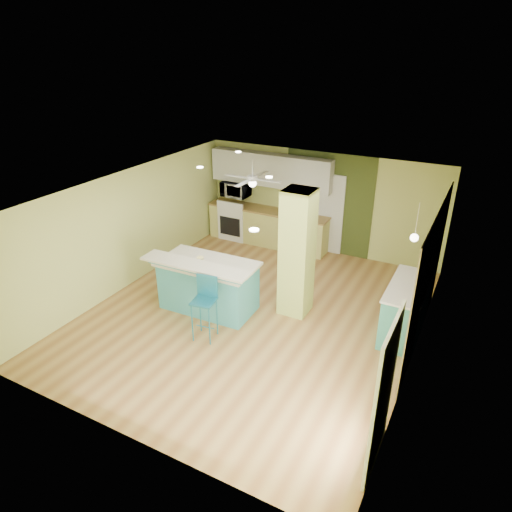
# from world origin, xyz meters

# --- Properties ---
(floor) EXTENTS (6.00, 7.00, 0.01)m
(floor) POSITION_xyz_m (0.00, 0.00, -0.01)
(floor) COLOR #976334
(floor) RESTS_ON ground
(ceiling) EXTENTS (6.00, 7.00, 0.01)m
(ceiling) POSITION_xyz_m (0.00, 0.00, 2.50)
(ceiling) COLOR white
(ceiling) RESTS_ON wall_back
(wall_back) EXTENTS (6.00, 0.01, 2.50)m
(wall_back) POSITION_xyz_m (0.00, 3.50, 1.25)
(wall_back) COLOR #C3CB6D
(wall_back) RESTS_ON floor
(wall_front) EXTENTS (6.00, 0.01, 2.50)m
(wall_front) POSITION_xyz_m (0.00, -3.50, 1.25)
(wall_front) COLOR #C3CB6D
(wall_front) RESTS_ON floor
(wall_left) EXTENTS (0.01, 7.00, 2.50)m
(wall_left) POSITION_xyz_m (-3.00, 0.00, 1.25)
(wall_left) COLOR #C3CB6D
(wall_left) RESTS_ON floor
(wall_right) EXTENTS (0.01, 7.00, 2.50)m
(wall_right) POSITION_xyz_m (3.00, 0.00, 1.25)
(wall_right) COLOR #C3CB6D
(wall_right) RESTS_ON floor
(wood_panel) EXTENTS (0.02, 3.40, 2.50)m
(wood_panel) POSITION_xyz_m (2.99, 0.60, 1.25)
(wood_panel) COLOR olive
(wood_panel) RESTS_ON floor
(olive_accent) EXTENTS (2.20, 0.02, 2.50)m
(olive_accent) POSITION_xyz_m (0.20, 3.49, 1.25)
(olive_accent) COLOR #3E4B1E
(olive_accent) RESTS_ON floor
(interior_door) EXTENTS (0.82, 0.05, 2.00)m
(interior_door) POSITION_xyz_m (0.20, 3.46, 1.00)
(interior_door) COLOR silver
(interior_door) RESTS_ON floor
(french_door) EXTENTS (0.04, 1.08, 2.10)m
(french_door) POSITION_xyz_m (2.97, -2.30, 1.05)
(french_door) COLOR white
(french_door) RESTS_ON floor
(column) EXTENTS (0.55, 0.55, 2.50)m
(column) POSITION_xyz_m (0.65, 0.50, 1.25)
(column) COLOR #B7C95D
(column) RESTS_ON floor
(kitchen_run) EXTENTS (3.25, 0.63, 0.94)m
(kitchen_run) POSITION_xyz_m (-1.30, 3.20, 0.47)
(kitchen_run) COLOR #CFCC6C
(kitchen_run) RESTS_ON floor
(stove) EXTENTS (0.76, 0.66, 1.08)m
(stove) POSITION_xyz_m (-2.25, 3.19, 0.46)
(stove) COLOR white
(stove) RESTS_ON floor
(upper_cabinets) EXTENTS (3.20, 0.34, 0.80)m
(upper_cabinets) POSITION_xyz_m (-1.30, 3.32, 1.95)
(upper_cabinets) COLOR silver
(upper_cabinets) RESTS_ON wall_back
(microwave) EXTENTS (0.70, 0.48, 0.39)m
(microwave) POSITION_xyz_m (-2.25, 3.20, 1.35)
(microwave) COLOR silver
(microwave) RESTS_ON wall_back
(ceiling_fan) EXTENTS (1.41, 1.41, 0.61)m
(ceiling_fan) POSITION_xyz_m (-1.10, 2.00, 2.08)
(ceiling_fan) COLOR silver
(ceiling_fan) RESTS_ON ceiling
(pendant_lamp) EXTENTS (0.14, 0.14, 0.69)m
(pendant_lamp) POSITION_xyz_m (2.65, 0.75, 1.88)
(pendant_lamp) COLOR white
(pendant_lamp) RESTS_ON ceiling
(wall_decor) EXTENTS (0.03, 0.90, 0.70)m
(wall_decor) POSITION_xyz_m (2.96, 0.80, 1.55)
(wall_decor) COLOR brown
(wall_decor) RESTS_ON wood_panel
(peninsula) EXTENTS (2.19, 1.21, 1.16)m
(peninsula) POSITION_xyz_m (-0.91, -0.22, 0.54)
(peninsula) COLOR teal
(peninsula) RESTS_ON floor
(bar_stool) EXTENTS (0.45, 0.45, 1.19)m
(bar_stool) POSITION_xyz_m (-0.43, -1.02, 0.79)
(bar_stool) COLOR teal
(bar_stool) RESTS_ON floor
(side_counter) EXTENTS (0.65, 1.54, 0.99)m
(side_counter) POSITION_xyz_m (2.70, 0.72, 0.50)
(side_counter) COLOR teal
(side_counter) RESTS_ON floor
(fruit_bowl) EXTENTS (0.40, 0.40, 0.08)m
(fruit_bowl) POSITION_xyz_m (-0.56, 3.12, 0.98)
(fruit_bowl) COLOR #382117
(fruit_bowl) RESTS_ON kitchen_run
(canister) EXTENTS (0.13, 0.13, 0.16)m
(canister) POSITION_xyz_m (-0.98, -0.34, 1.09)
(canister) COLOR yellow
(canister) RESTS_ON peninsula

